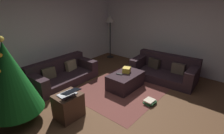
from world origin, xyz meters
name	(u,v)px	position (x,y,z in m)	size (l,w,h in m)	color
ground_plane	(121,114)	(0.00, 0.00, 0.00)	(6.40, 6.40, 0.00)	brown
rear_partition	(37,34)	(0.00, 3.14, 1.30)	(6.40, 0.12, 2.60)	silver
corner_partition	(183,32)	(3.14, 0.00, 1.30)	(0.12, 6.40, 2.60)	silver
couch_left	(62,74)	(0.11, 2.24, 0.25)	(1.91, 0.95, 0.65)	#2D1E23
couch_right	(165,70)	(2.25, 0.07, 0.27)	(1.06, 1.91, 0.70)	#2D1E23
ottoman	(125,81)	(1.01, 0.62, 0.21)	(0.98, 0.62, 0.41)	#2D1E23
gift_box	(127,70)	(1.10, 0.66, 0.48)	(0.21, 0.19, 0.14)	gold
tv_remote	(119,74)	(0.86, 0.72, 0.42)	(0.05, 0.16, 0.02)	black
christmas_tree	(10,78)	(-1.49, 1.43, 0.95)	(1.02, 1.02, 1.72)	brown
side_table	(68,106)	(-0.76, 0.77, 0.26)	(0.52, 0.44, 0.52)	#4C3323
laptop	(69,93)	(-0.76, 0.72, 0.58)	(0.36, 0.41, 0.17)	silver
book_stack	(150,102)	(0.74, -0.29, 0.05)	(0.31, 0.27, 0.10)	#387A47
corner_lamp	(110,22)	(2.70, 2.62, 1.41)	(0.36, 0.36, 1.65)	black
area_rug	(125,87)	(1.01, 0.62, 0.00)	(2.60, 2.00, 0.01)	brown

